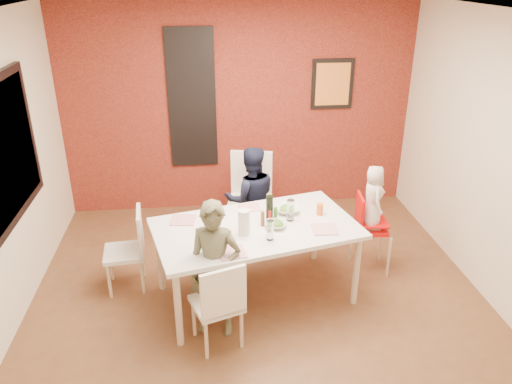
{
  "coord_description": "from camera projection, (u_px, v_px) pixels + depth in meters",
  "views": [
    {
      "loc": [
        -0.48,
        -4.03,
        3.03
      ],
      "look_at": [
        0.0,
        0.3,
        1.05
      ],
      "focal_mm": 35.0,
      "sensor_mm": 36.0,
      "label": 1
    }
  ],
  "objects": [
    {
      "name": "ground",
      "position": [
        259.0,
        300.0,
        4.95
      ],
      "size": [
        4.5,
        4.5,
        0.0
      ],
      "primitive_type": "plane",
      "color": "brown",
      "rests_on": "ground"
    },
    {
      "name": "ceiling",
      "position": [
        260.0,
        13.0,
        3.84
      ],
      "size": [
        4.5,
        4.5,
        0.02
      ],
      "primitive_type": "cube",
      "color": "white",
      "rests_on": "wall_back"
    },
    {
      "name": "wall_back",
      "position": [
        239.0,
        109.0,
        6.43
      ],
      "size": [
        4.5,
        0.02,
        2.7
      ],
      "primitive_type": "cube",
      "color": "beige",
      "rests_on": "ground"
    },
    {
      "name": "wall_front",
      "position": [
        316.0,
        356.0,
        2.36
      ],
      "size": [
        4.5,
        0.02,
        2.7
      ],
      "primitive_type": "cube",
      "color": "beige",
      "rests_on": "ground"
    },
    {
      "name": "wall_right",
      "position": [
        500.0,
        165.0,
        4.62
      ],
      "size": [
        0.02,
        4.5,
        2.7
      ],
      "primitive_type": "cube",
      "color": "beige",
      "rests_on": "ground"
    },
    {
      "name": "brick_accent_wall",
      "position": [
        239.0,
        109.0,
        6.41
      ],
      "size": [
        4.5,
        0.02,
        2.7
      ],
      "primitive_type": "cube",
      "color": "maroon",
      "rests_on": "ground"
    },
    {
      "name": "picture_window_frame",
      "position": [
        0.0,
        156.0,
        4.27
      ],
      "size": [
        0.05,
        1.7,
        1.3
      ],
      "primitive_type": "cube",
      "color": "black",
      "rests_on": "wall_left"
    },
    {
      "name": "picture_window_pane",
      "position": [
        2.0,
        156.0,
        4.27
      ],
      "size": [
        0.02,
        1.55,
        1.15
      ],
      "primitive_type": "cube",
      "color": "black",
      "rests_on": "wall_left"
    },
    {
      "name": "glassblock_strip",
      "position": [
        192.0,
        99.0,
        6.28
      ],
      "size": [
        0.55,
        0.03,
        1.7
      ],
      "primitive_type": "cube",
      "color": "silver",
      "rests_on": "wall_back"
    },
    {
      "name": "glassblock_surround",
      "position": [
        192.0,
        99.0,
        6.27
      ],
      "size": [
        0.6,
        0.03,
        1.76
      ],
      "primitive_type": "cube",
      "color": "black",
      "rests_on": "wall_back"
    },
    {
      "name": "art_print_frame",
      "position": [
        332.0,
        84.0,
        6.39
      ],
      "size": [
        0.54,
        0.03,
        0.64
      ],
      "primitive_type": "cube",
      "color": "black",
      "rests_on": "wall_back"
    },
    {
      "name": "art_print_canvas",
      "position": [
        333.0,
        84.0,
        6.38
      ],
      "size": [
        0.44,
        0.01,
        0.54
      ],
      "primitive_type": "cube",
      "color": "gold",
      "rests_on": "wall_back"
    },
    {
      "name": "dining_table",
      "position": [
        256.0,
        233.0,
        4.74
      ],
      "size": [
        2.09,
        1.47,
        0.79
      ],
      "rotation": [
        0.0,
        0.0,
        0.24
      ],
      "color": "white",
      "rests_on": "ground"
    },
    {
      "name": "chair_near",
      "position": [
        220.0,
        302.0,
        4.17
      ],
      "size": [
        0.5,
        0.5,
        0.85
      ],
      "rotation": [
        0.0,
        0.0,
        3.47
      ],
      "color": "white",
      "rests_on": "ground"
    },
    {
      "name": "chair_far",
      "position": [
        250.0,
        192.0,
        5.89
      ],
      "size": [
        0.58,
        0.58,
        1.06
      ],
      "rotation": [
        0.0,
        0.0,
        -0.21
      ],
      "color": "white",
      "rests_on": "ground"
    },
    {
      "name": "chair_left",
      "position": [
        131.0,
        246.0,
        5.0
      ],
      "size": [
        0.43,
        0.43,
        0.85
      ],
      "rotation": [
        0.0,
        0.0,
        4.81
      ],
      "color": "silver",
      "rests_on": "ground"
    },
    {
      "name": "high_chair",
      "position": [
        368.0,
        226.0,
        5.27
      ],
      "size": [
        0.4,
        0.4,
        0.87
      ],
      "rotation": [
        0.0,
        0.0,
        1.47
      ],
      "color": "red",
      "rests_on": "ground"
    },
    {
      "name": "child_near",
      "position": [
        215.0,
        270.0,
        4.3
      ],
      "size": [
        0.53,
        0.41,
        1.28
      ],
      "primitive_type": "imported",
      "rotation": [
        0.0,
        0.0,
        -0.25
      ],
      "color": "#53533B",
      "rests_on": "ground"
    },
    {
      "name": "child_far",
      "position": [
        251.0,
        199.0,
        5.65
      ],
      "size": [
        0.63,
        0.5,
        1.24
      ],
      "primitive_type": "imported",
      "rotation": [
        0.0,
        0.0,
        3.19
      ],
      "color": "#151A31",
      "rests_on": "ground"
    },
    {
      "name": "toddler",
      "position": [
        373.0,
        197.0,
        5.13
      ],
      "size": [
        0.22,
        0.34,
        0.69
      ],
      "primitive_type": "imported",
      "rotation": [
        0.0,
        0.0,
        1.58
      ],
      "color": "beige",
      "rests_on": "high_chair"
    },
    {
      "name": "plate_near_left",
      "position": [
        232.0,
        253.0,
        4.27
      ],
      "size": [
        0.26,
        0.26,
        0.01
      ],
      "primitive_type": "cube",
      "rotation": [
        0.0,
        0.0,
        0.17
      ],
      "color": "silver",
      "rests_on": "dining_table"
    },
    {
      "name": "plate_far_mid",
      "position": [
        249.0,
        207.0,
        5.06
      ],
      "size": [
        0.22,
        0.22,
        0.01
      ],
      "primitive_type": "cube",
      "rotation": [
        0.0,
        0.0,
        0.13
      ],
      "color": "white",
      "rests_on": "dining_table"
    },
    {
      "name": "plate_near_right",
      "position": [
        325.0,
        229.0,
        4.64
      ],
      "size": [
        0.24,
        0.24,
        0.01
      ],
      "primitive_type": "cube",
      "rotation": [
        0.0,
        0.0,
        -0.06
      ],
      "color": "white",
      "rests_on": "dining_table"
    },
    {
      "name": "plate_far_left",
      "position": [
        183.0,
        220.0,
        4.81
      ],
      "size": [
        0.26,
        0.26,
        0.01
      ],
      "primitive_type": "cube",
      "rotation": [
        0.0,
        0.0,
        -0.13
      ],
      "color": "white",
      "rests_on": "dining_table"
    },
    {
      "name": "salad_bowl_a",
      "position": [
        275.0,
        225.0,
        4.68
      ],
      "size": [
        0.24,
        0.24,
        0.05
      ],
      "primitive_type": "imported",
      "rotation": [
        0.0,
        0.0,
        -0.24
      ],
      "color": "silver",
      "rests_on": "dining_table"
    },
    {
      "name": "salad_bowl_b",
      "position": [
        287.0,
        209.0,
        4.97
      ],
      "size": [
        0.24,
        0.24,
        0.06
      ],
      "primitive_type": "imported",
      "rotation": [
        0.0,
        0.0,
        0.02
      ],
      "color": "white",
      "rests_on": "dining_table"
    },
    {
      "name": "wine_bottle",
      "position": [
        269.0,
        208.0,
        4.76
      ],
      "size": [
        0.07,
        0.07,
        0.26
      ],
      "primitive_type": "cylinder",
      "color": "black",
      "rests_on": "dining_table"
    },
    {
      "name": "wine_glass_a",
      "position": [
        270.0,
        230.0,
        4.44
      ],
      "size": [
        0.07,
        0.07,
        0.19
      ],
      "primitive_type": "cylinder",
      "color": "silver",
      "rests_on": "dining_table"
    },
    {
      "name": "wine_glass_b",
      "position": [
        290.0,
        210.0,
        4.78
      ],
      "size": [
        0.08,
        0.08,
        0.21
      ],
      "primitive_type": "cylinder",
      "color": "silver",
      "rests_on": "dining_table"
    },
    {
      "name": "paper_towel_roll",
      "position": [
        244.0,
        222.0,
        4.53
      ],
      "size": [
        0.11,
        0.11,
        0.24
      ],
      "primitive_type": "cylinder",
      "color": "silver",
      "rests_on": "dining_table"
    },
    {
      "name": "condiment_red",
      "position": [
        270.0,
        216.0,
        4.76
      ],
      "size": [
        0.03,
        0.03,
        0.12
      ],
      "primitive_type": "cylinder",
      "color": "red",
      "rests_on": "dining_table"
    },
    {
      "name": "condiment_green",
      "position": [
        275.0,
        215.0,
        4.77
      ],
      "size": [
        0.04,
        0.04,
        0.15
      ],
      "primitive_type": "cylinder",
      "color": "#397C29",
      "rests_on": "dining_table"
    },
    {
      "name": "condiment_brown",
      "position": [
        263.0,
        219.0,
        4.69
      ],
      "size": [
        0.04,
        0.04,
        0.15
      ],
      "primitive_type": "cylinder",
      "color": "brown",
      "rests_on": "dining_table"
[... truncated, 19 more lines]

